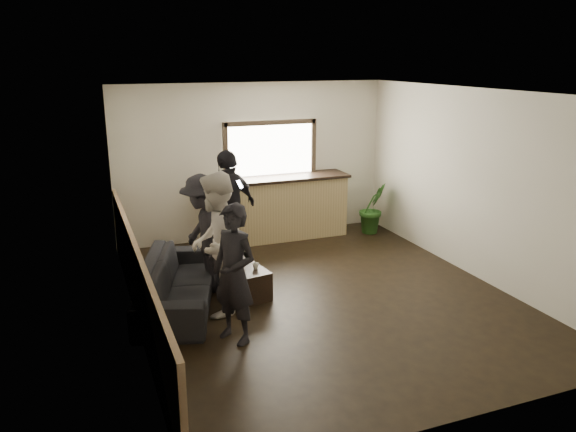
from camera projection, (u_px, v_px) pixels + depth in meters
name	position (u px, v px, depth m)	size (l,w,h in m)	color
ground	(321.00, 296.00, 7.85)	(5.00, 6.00, 0.01)	black
room_shell	(271.00, 199.00, 7.19)	(5.01, 6.01, 2.80)	silver
bar_counter	(275.00, 204.00, 10.20)	(2.70, 0.68, 2.13)	tan
sofa	(178.00, 282.00, 7.49)	(2.25, 0.88, 0.66)	black
coffee_table	(241.00, 280.00, 7.89)	(0.51, 0.92, 0.41)	black
cup_a	(229.00, 260.00, 7.92)	(0.12, 0.12, 0.10)	silver
cup_b	(256.00, 266.00, 7.72)	(0.09, 0.09, 0.09)	silver
potted_plant	(373.00, 208.00, 10.56)	(0.53, 0.43, 0.96)	#2D6623
person_a	(234.00, 274.00, 6.43)	(0.65, 0.72, 1.66)	black
person_b	(217.00, 245.00, 7.12)	(1.02, 1.12, 1.86)	silver
person_c	(204.00, 234.00, 7.81)	(0.72, 1.14, 1.69)	black
person_d	(230.00, 210.00, 8.71)	(1.17, 0.97, 1.87)	black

